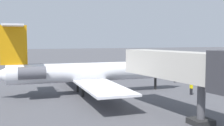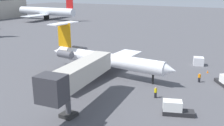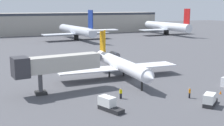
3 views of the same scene
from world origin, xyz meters
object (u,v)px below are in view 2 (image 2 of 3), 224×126
object	(u,v)px
ground_crew_loader	(156,92)
cargo_container_uld	(198,61)
regional_jet	(103,59)
parked_airliner_centre	(46,11)
jet_bridge	(76,76)
baggage_tug_lead	(175,109)
ground_crew_marshaller	(199,78)
traffic_cone_near	(208,72)

from	to	relation	value
ground_crew_loader	cargo_container_uld	world-z (taller)	cargo_container_uld
regional_jet	parked_airliner_centre	size ratio (longest dim) A/B	0.76
jet_bridge	baggage_tug_lead	bearing A→B (deg)	-65.97
ground_crew_marshaller	baggage_tug_lead	distance (m)	13.89
jet_bridge	ground_crew_loader	xyz separation A→B (m)	(9.04, -7.65, -3.92)
ground_crew_loader	baggage_tug_lead	world-z (taller)	baggage_tug_lead
ground_crew_marshaller	baggage_tug_lead	size ratio (longest dim) A/B	0.40
traffic_cone_near	parked_airliner_centre	world-z (taller)	parked_airliner_centre
regional_jet	cargo_container_uld	xyz separation A→B (m)	(15.13, -14.45, -2.17)
baggage_tug_lead	ground_crew_loader	bearing A→B (deg)	46.88
ground_crew_marshaller	baggage_tug_lead	bearing A→B (deg)	179.61
ground_crew_loader	traffic_cone_near	world-z (taller)	ground_crew_loader
cargo_container_uld	baggage_tug_lead	bearing A→B (deg)	-174.56
baggage_tug_lead	cargo_container_uld	size ratio (longest dim) A/B	1.68
jet_bridge	parked_airliner_centre	distance (m)	109.46
baggage_tug_lead	ground_crew_marshaller	bearing A→B (deg)	-0.39
baggage_tug_lead	traffic_cone_near	size ratio (longest dim) A/B	7.70
ground_crew_marshaller	cargo_container_uld	distance (m)	10.88
ground_crew_marshaller	parked_airliner_centre	world-z (taller)	parked_airliner_centre
jet_bridge	traffic_cone_near	bearing A→B (deg)	-25.68
ground_crew_loader	traffic_cone_near	size ratio (longest dim) A/B	3.07
regional_jet	jet_bridge	distance (m)	15.54
regional_jet	ground_crew_marshaller	world-z (taller)	regional_jet
ground_crew_marshaller	ground_crew_loader	world-z (taller)	same
regional_jet	parked_airliner_centre	distance (m)	95.92
ground_crew_marshaller	parked_airliner_centre	xyz separation A→B (m)	(57.19, 90.30, 3.42)
baggage_tug_lead	traffic_cone_near	xyz separation A→B (m)	(20.02, -0.42, -0.56)
regional_jet	jet_bridge	xyz separation A→B (m)	(-14.59, -5.06, 1.74)
jet_bridge	traffic_cone_near	distance (m)	28.38
traffic_cone_near	parked_airliner_centre	bearing A→B (deg)	60.61
baggage_tug_lead	parked_airliner_centre	xyz separation A→B (m)	(71.08, 90.21, 3.44)
regional_jet	traffic_cone_near	xyz separation A→B (m)	(10.66, -17.21, -2.76)
ground_crew_marshaller	traffic_cone_near	world-z (taller)	ground_crew_marshaller
jet_bridge	baggage_tug_lead	world-z (taller)	jet_bridge
traffic_cone_near	parked_airliner_centre	xyz separation A→B (m)	(51.05, 90.62, 4.00)
jet_bridge	ground_crew_marshaller	world-z (taller)	jet_bridge
jet_bridge	traffic_cone_near	size ratio (longest dim) A/B	27.21
ground_crew_marshaller	cargo_container_uld	world-z (taller)	cargo_container_uld
jet_bridge	ground_crew_marshaller	bearing A→B (deg)	-31.73
jet_bridge	baggage_tug_lead	distance (m)	13.43
jet_bridge	ground_crew_marshaller	distance (m)	22.81
cargo_container_uld	traffic_cone_near	distance (m)	5.28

